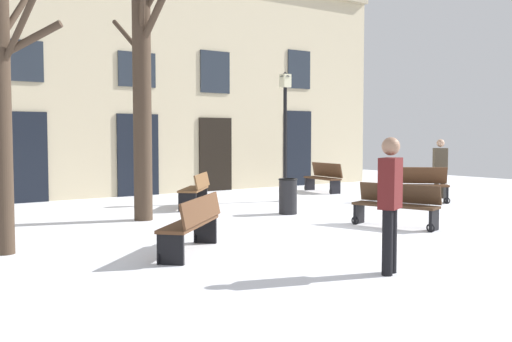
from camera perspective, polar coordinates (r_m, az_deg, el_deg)
The scene contains 13 objects.
ground_plane at distance 10.96m, azimuth 4.85°, elevation -6.01°, with size 30.87×30.87×0.00m, color white.
building_facade at distance 17.99m, azimuth -12.31°, elevation 9.32°, with size 19.30×0.60×7.24m.
tree_left_of_center at distance 9.61m, azimuth -23.68°, elevation 8.32°, with size 1.73×1.69×5.23m.
tree_right_of_center at distance 12.61m, azimuth -11.05°, elevation 8.10°, with size 0.99×2.30×5.36m.
streetlamp at distance 15.97m, azimuth 2.87°, elevation 4.83°, with size 0.30×0.30×3.55m.
litter_bin at distance 13.41m, azimuth 3.15°, elevation -2.47°, with size 0.44×0.44×0.82m.
bench_back_to_back_left at distance 14.59m, azimuth -5.95°, elevation -1.86°, with size 1.40×1.50×0.87m.
bench_near_lamp at distance 9.00m, azimuth -6.22°, elevation -5.12°, with size 1.63×1.57×0.88m.
bench_facing_shops at distance 11.85m, azimuth 13.59°, elevation -3.23°, with size 0.97×1.77×0.85m.
bench_near_center_tree at distance 16.26m, azimuth 15.37°, elevation -1.26°, with size 1.57×1.47×0.96m.
bench_by_litter_bin at distance 18.75m, azimuth 6.65°, elevation -0.61°, with size 0.64×1.61×0.93m.
person_strolling at distance 7.74m, azimuth 13.02°, elevation -2.57°, with size 0.44×0.36×1.79m.
person_near_bench at distance 17.53m, azimuth 17.61°, elevation 0.52°, with size 0.44×0.40×1.70m.
Camera 1 is at (-6.94, -8.29, 1.81)m, focal length 40.78 mm.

